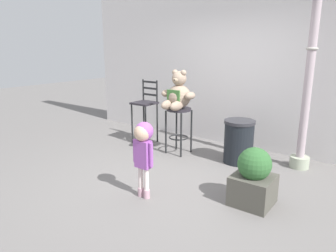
# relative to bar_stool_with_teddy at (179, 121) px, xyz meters

# --- Properties ---
(ground_plane) EXTENTS (24.00, 24.00, 0.00)m
(ground_plane) POSITION_rel_bar_stool_with_teddy_xyz_m (0.61, -1.02, -0.59)
(ground_plane) COLOR slate
(building_wall) EXTENTS (7.15, 0.30, 3.99)m
(building_wall) POSITION_rel_bar_stool_with_teddy_xyz_m (0.61, 1.17, 1.40)
(building_wall) COLOR silver
(building_wall) RESTS_ON ground_plane
(bar_stool_with_teddy) EXTENTS (0.43, 0.43, 0.82)m
(bar_stool_with_teddy) POSITION_rel_bar_stool_with_teddy_xyz_m (0.00, 0.00, 0.00)
(bar_stool_with_teddy) COLOR #27232A
(bar_stool_with_teddy) RESTS_ON ground_plane
(teddy_bear) EXTENTS (0.64, 0.57, 0.66)m
(teddy_bear) POSITION_rel_bar_stool_with_teddy_xyz_m (0.00, -0.03, 0.47)
(teddy_bear) COLOR gray
(teddy_bear) RESTS_ON bar_stool_with_teddy
(child_walking) EXTENTS (0.31, 0.25, 0.98)m
(child_walking) POSITION_rel_bar_stool_with_teddy_xyz_m (0.61, -1.65, 0.12)
(child_walking) COLOR #C496A7
(child_walking) RESTS_ON ground_plane
(trash_bin) EXTENTS (0.50, 0.50, 0.71)m
(trash_bin) POSITION_rel_bar_stool_with_teddy_xyz_m (1.06, 0.19, -0.23)
(trash_bin) COLOR black
(trash_bin) RESTS_ON ground_plane
(lamppost) EXTENTS (0.29, 0.29, 3.18)m
(lamppost) POSITION_rel_bar_stool_with_teddy_xyz_m (1.94, 0.56, 0.69)
(lamppost) COLOR #A4AE94
(lamppost) RESTS_ON ground_plane
(bar_chair_empty) EXTENTS (0.41, 0.41, 1.23)m
(bar_chair_empty) POSITION_rel_bar_stool_with_teddy_xyz_m (-0.89, 0.14, 0.12)
(bar_chair_empty) COLOR #27232A
(bar_chair_empty) RESTS_ON ground_plane
(planter_with_shrub) EXTENTS (0.47, 0.47, 0.71)m
(planter_with_shrub) POSITION_rel_bar_stool_with_teddy_xyz_m (1.78, -1.01, -0.26)
(planter_with_shrub) COLOR #4F4D44
(planter_with_shrub) RESTS_ON ground_plane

